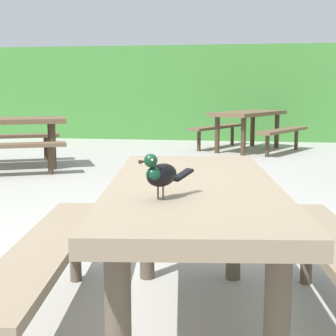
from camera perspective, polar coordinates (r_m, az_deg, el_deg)
name	(u,v)px	position (r m, az deg, el deg)	size (l,w,h in m)	color
ground_plane	(125,316)	(2.73, -4.86, -16.35)	(60.00, 60.00, 0.00)	#A3A099
hedge_wall	(224,93)	(12.19, 6.34, 8.42)	(28.00, 1.57, 2.13)	#428438
picnic_table_foreground	(193,221)	(2.37, 2.85, -5.96)	(1.89, 1.92, 0.74)	#84725B
bird_grackle	(160,174)	(1.94, -0.92, -0.63)	(0.18, 0.25, 0.18)	black
picnic_table_mid_right	(249,121)	(9.70, 9.09, 5.24)	(2.28, 2.29, 0.74)	brown
picnic_table_far_centre	(2,131)	(7.75, -18.25, 3.99)	(2.26, 2.25, 0.74)	brown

